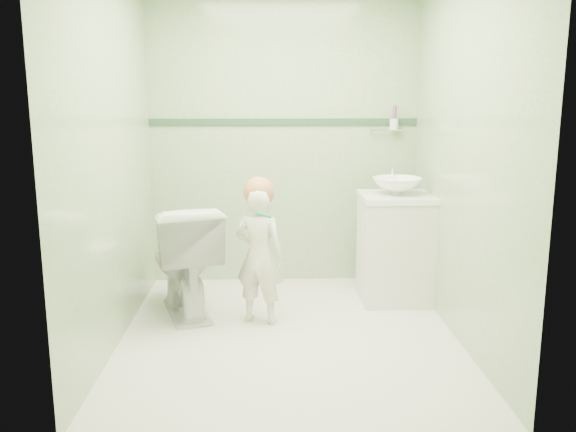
{
  "coord_description": "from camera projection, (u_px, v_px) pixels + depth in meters",
  "views": [
    {
      "loc": [
        -0.13,
        -3.78,
        1.58
      ],
      "look_at": [
        0.0,
        0.15,
        0.78
      ],
      "focal_mm": 37.81,
      "sensor_mm": 36.0,
      "label": 1
    }
  ],
  "objects": [
    {
      "name": "vanity",
      "position": [
        395.0,
        249.0,
        4.66
      ],
      "size": [
        0.52,
        0.5,
        0.8
      ],
      "primitive_type": "cube",
      "color": "silver",
      "rests_on": "ground"
    },
    {
      "name": "ground",
      "position": [
        289.0,
        335.0,
        4.02
      ],
      "size": [
        2.5,
        2.5,
        0.0
      ],
      "primitive_type": "plane",
      "color": "silver",
      "rests_on": "ground"
    },
    {
      "name": "counter",
      "position": [
        397.0,
        197.0,
        4.58
      ],
      "size": [
        0.54,
        0.52,
        0.04
      ],
      "primitive_type": "cube",
      "color": "white",
      "rests_on": "vanity"
    },
    {
      "name": "faucet",
      "position": [
        392.0,
        172.0,
        4.73
      ],
      "size": [
        0.03,
        0.13,
        0.18
      ],
      "color": "silver",
      "rests_on": "counter"
    },
    {
      "name": "trim_stripe",
      "position": [
        284.0,
        122.0,
        4.97
      ],
      "size": [
        2.2,
        0.02,
        0.05
      ],
      "primitive_type": "cube",
      "color": "#2A4831",
      "rests_on": "room_shell"
    },
    {
      "name": "toddler",
      "position": [
        259.0,
        256.0,
        4.18
      ],
      "size": [
        0.4,
        0.33,
        0.95
      ],
      "primitive_type": "imported",
      "rotation": [
        0.0,
        0.0,
        2.81
      ],
      "color": "white",
      "rests_on": "ground"
    },
    {
      "name": "room_shell",
      "position": [
        289.0,
        155.0,
        3.79
      ],
      "size": [
        2.5,
        2.54,
        2.4
      ],
      "color": "#8CAC7A",
      "rests_on": "ground"
    },
    {
      "name": "hair_cap",
      "position": [
        259.0,
        192.0,
        4.11
      ],
      "size": [
        0.21,
        0.21,
        0.21
      ],
      "primitive_type": "sphere",
      "color": "#B87144",
      "rests_on": "toddler"
    },
    {
      "name": "cup_holder",
      "position": [
        393.0,
        124.0,
        4.95
      ],
      "size": [
        0.26,
        0.07,
        0.21
      ],
      "color": "silver",
      "rests_on": "room_shell"
    },
    {
      "name": "basin",
      "position": [
        397.0,
        186.0,
        4.56
      ],
      "size": [
        0.37,
        0.37,
        0.13
      ],
      "primitive_type": "imported",
      "color": "white",
      "rests_on": "counter"
    },
    {
      "name": "toilet",
      "position": [
        184.0,
        259.0,
        4.37
      ],
      "size": [
        0.68,
        0.9,
        0.81
      ],
      "primitive_type": "imported",
      "rotation": [
        0.0,
        0.0,
        3.45
      ],
      "color": "white",
      "rests_on": "ground"
    },
    {
      "name": "teal_toothbrush",
      "position": [
        263.0,
        214.0,
        3.98
      ],
      "size": [
        0.11,
        0.14,
        0.08
      ],
      "color": "#019574",
      "rests_on": "toddler"
    }
  ]
}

